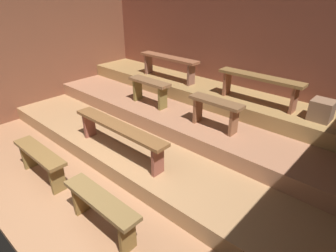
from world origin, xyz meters
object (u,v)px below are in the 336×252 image
Objects in this scene: bench_middle_left at (149,87)px; bench_upper_left at (169,61)px; bench_middle_right at (216,108)px; bench_floor_left at (40,158)px; bench_floor_right at (101,206)px; bench_lower_center at (119,131)px; bench_upper_right at (259,82)px; wooden_crate_upper at (322,110)px.

bench_upper_left is (-0.28, 0.84, 0.28)m from bench_middle_left.
bench_middle_left is at bearing 180.00° from bench_middle_right.
bench_floor_left is 1.00× the size of bench_floor_right.
bench_lower_center reaches higher than bench_floor_right.
bench_floor_right is at bearing -95.36° from bench_upper_right.
bench_lower_center is at bearing 57.62° from bench_floor_left.
bench_middle_right is at bearing 56.60° from bench_floor_left.
bench_floor_right is 2.68m from bench_middle_left.
bench_middle_left is at bearing 123.40° from bench_floor_right.
bench_lower_center is at bearing 131.17° from bench_floor_right.
bench_middle_left is 1.95m from bench_upper_right.
bench_upper_left is 3.02m from wooden_crate_upper.
bench_floor_left is 3.15m from bench_upper_left.
bench_floor_left is 4.13m from wooden_crate_upper.
bench_upper_right is 4.71× the size of wooden_crate_upper.
bench_floor_right is 3.15m from bench_upper_right.
bench_upper_left is 1.00× the size of bench_upper_right.
bench_upper_left and bench_upper_right have the same top height.
bench_middle_left is 1.46m from bench_middle_right.
bench_lower_center is at bearing -66.82° from bench_upper_left.
bench_upper_left is (-0.28, 3.04, 0.77)m from bench_floor_left.
bench_middle_right is at bearing -108.25° from bench_upper_right.
wooden_crate_upper is (1.28, 0.85, 0.06)m from bench_middle_right.
bench_lower_center reaches higher than bench_floor_left.
bench_middle_right reaches higher than bench_floor_left.
bench_middle_right is (1.46, 0.00, 0.00)m from bench_middle_left.
bench_upper_right is (0.28, 0.84, 0.28)m from bench_middle_right.
wooden_crate_upper is (2.74, 0.85, 0.06)m from bench_middle_left.
bench_middle_left is 0.61× the size of bench_upper_right.
bench_upper_left reaches higher than wooden_crate_upper.
bench_floor_right is at bearing -48.83° from bench_lower_center.
wooden_crate_upper is at bearing 48.18° from bench_floor_left.
bench_middle_left is (-1.45, 2.20, 0.49)m from bench_floor_right.
bench_floor_right is 1.26× the size of bench_middle_left.
bench_middle_right is at bearing 89.76° from bench_floor_right.
bench_floor_right is 3.36m from wooden_crate_upper.
bench_upper_left is (-0.89, 2.08, 0.49)m from bench_lower_center.
bench_lower_center is (-0.84, 0.96, 0.28)m from bench_floor_right.
bench_upper_left is 2.01m from bench_upper_right.
bench_floor_right is at bearing -56.60° from bench_middle_left.
bench_lower_center is 1.41m from bench_middle_left.
bench_upper_right reaches higher than bench_middle_left.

